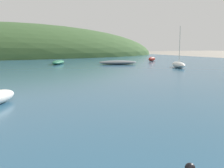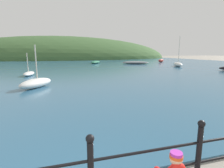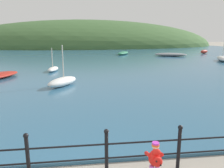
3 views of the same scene
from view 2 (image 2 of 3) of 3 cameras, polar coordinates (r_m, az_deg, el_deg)
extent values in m
cube|color=#2D5B7A|center=(32.75, -15.91, 6.04)|extent=(80.00, 60.00, 0.10)
ellipsoid|color=#3D6033|center=(68.97, -15.99, 8.06)|extent=(80.86, 44.47, 15.97)
sphere|color=black|center=(2.47, -7.21, -17.31)|extent=(0.12, 0.12, 0.12)
cylinder|color=black|center=(3.50, 26.35, -20.64)|extent=(0.09, 0.09, 1.10)
sphere|color=black|center=(3.25, 27.21, -11.48)|extent=(0.12, 0.12, 0.12)
cylinder|color=black|center=(2.64, -7.03, -23.63)|extent=(10.92, 0.04, 0.04)
sphere|color=beige|center=(2.63, 20.20, -21.89)|extent=(0.17, 0.17, 0.17)
cylinder|color=#E5511E|center=(2.62, 20.24, -21.34)|extent=(0.17, 0.17, 0.04)
cylinder|color=#B233AD|center=(2.60, 20.30, -20.58)|extent=(0.16, 0.16, 0.04)
ellipsoid|color=gray|center=(33.31, 7.65, 6.95)|extent=(5.18, 3.06, 0.52)
ellipsoid|color=silver|center=(11.89, -23.54, 0.27)|extent=(2.17, 2.61, 0.58)
cylinder|color=beige|center=(11.85, -23.58, 6.67)|extent=(0.07, 0.07, 2.06)
ellipsoid|color=silver|center=(28.99, 20.67, 6.00)|extent=(2.23, 3.64, 0.64)
cylinder|color=beige|center=(28.76, 21.05, 10.46)|extent=(0.07, 0.07, 3.88)
ellipsoid|color=silver|center=(18.23, -25.51, 3.06)|extent=(1.05, 2.26, 0.39)
cylinder|color=beige|center=(18.04, -25.88, 6.36)|extent=(0.07, 0.07, 1.74)
ellipsoid|color=maroon|center=(40.84, 15.71, 7.36)|extent=(2.19, 1.71, 0.65)
ellipsoid|color=#287551|center=(34.96, -5.41, 7.15)|extent=(3.07, 4.34, 0.52)
camera|label=1|loc=(1.69, -107.09, 5.05)|focal=42.00mm
camera|label=3|loc=(2.77, 168.10, 12.44)|focal=35.00mm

